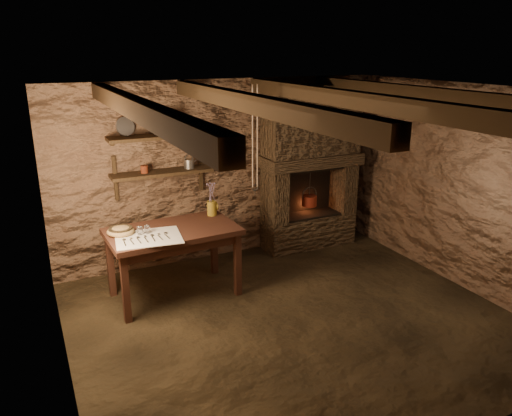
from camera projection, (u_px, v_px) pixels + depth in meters
name	position (u px, v px, depth m)	size (l,w,h in m)	color
floor	(293.00, 320.00, 5.33)	(4.50, 4.50, 0.00)	black
back_wall	(221.00, 171.00, 6.68)	(4.50, 0.04, 2.40)	brown
front_wall	(448.00, 302.00, 3.25)	(4.50, 0.04, 2.40)	brown
left_wall	(55.00, 252.00, 4.04)	(0.04, 4.00, 2.40)	brown
right_wall	(461.00, 188.00, 5.88)	(0.04, 4.00, 2.40)	brown
ceiling	(299.00, 90.00, 4.60)	(4.50, 4.00, 0.04)	black
beam_far_left	(137.00, 109.00, 4.01)	(0.14, 3.95, 0.16)	black
beam_mid_left	(250.00, 103.00, 4.42)	(0.14, 3.95, 0.16)	black
beam_mid_right	(343.00, 98.00, 4.83)	(0.14, 3.95, 0.16)	black
beam_far_right	(422.00, 94.00, 5.24)	(0.14, 3.95, 0.16)	black
shelf_lower	(162.00, 173.00, 6.17)	(1.25, 0.30, 0.04)	black
shelf_upper	(160.00, 137.00, 6.03)	(1.25, 0.30, 0.04)	black
hearth	(310.00, 163.00, 6.99)	(1.43, 0.51, 2.30)	#3B2B1D
work_table	(174.00, 260.00, 5.74)	(1.48, 0.90, 0.83)	#371C13
linen_cloth	(148.00, 238.00, 5.36)	(0.69, 0.56, 0.01)	white
pewter_cutlery_row	(149.00, 237.00, 5.33)	(0.58, 0.22, 0.01)	gray
drinking_glasses	(147.00, 229.00, 5.46)	(0.22, 0.07, 0.09)	silver
stoneware_jug	(212.00, 201.00, 6.04)	(0.15, 0.15, 0.41)	olive
wooden_bowl	(121.00, 231.00, 5.45)	(0.30, 0.30, 0.11)	olive
iron_stockpot	(165.00, 126.00, 6.02)	(0.27, 0.27, 0.20)	#32302C
tin_pan	(125.00, 126.00, 5.91)	(0.23, 0.23, 0.03)	gray
small_kettle	(189.00, 164.00, 6.29)	(0.17, 0.13, 0.18)	gray
rusty_tin	(144.00, 169.00, 6.06)	(0.09, 0.09, 0.09)	#582011
red_pot	(309.00, 200.00, 7.09)	(0.24, 0.23, 0.54)	maroon
hanging_ropes	(255.00, 137.00, 5.70)	(0.08, 0.08, 1.20)	#D1B493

